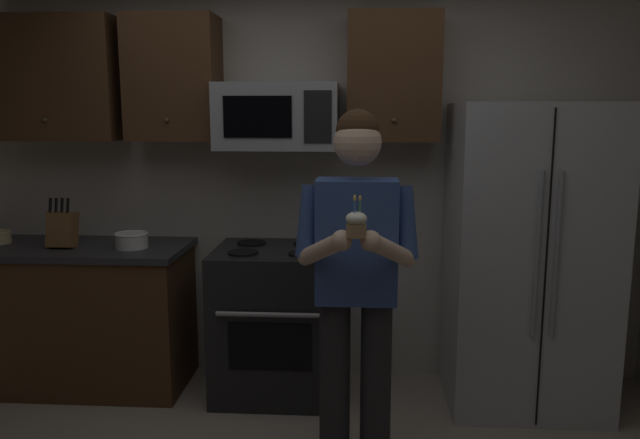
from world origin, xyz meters
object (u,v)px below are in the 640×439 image
object	(u,v)px
bowl_large_white	(131,240)
cupcake	(356,224)
oven_range	(277,321)
microwave	(278,117)
refrigerator	(528,257)
knife_block	(62,229)
person	(356,274)

from	to	relation	value
bowl_large_white	cupcake	size ratio (longest dim) A/B	1.18
oven_range	microwave	xyz separation A→B (m)	(0.00, 0.12, 1.26)
oven_range	refrigerator	distance (m)	1.56
knife_block	bowl_large_white	world-z (taller)	knife_block
person	bowl_large_white	bearing A→B (deg)	149.54
oven_range	person	bearing A→B (deg)	-59.63
cupcake	knife_block	bearing A→B (deg)	147.92
refrigerator	bowl_large_white	xyz separation A→B (m)	(-2.40, 0.01, 0.07)
knife_block	person	bearing A→B (deg)	-24.06
refrigerator	cupcake	world-z (taller)	refrigerator
refrigerator	knife_block	world-z (taller)	refrigerator
microwave	cupcake	world-z (taller)	microwave
microwave	person	size ratio (longest dim) A/B	0.42
microwave	bowl_large_white	xyz separation A→B (m)	(-0.90, -0.15, -0.75)
oven_range	knife_block	distance (m)	1.45
microwave	knife_block	bearing A→B (deg)	-173.61
oven_range	microwave	bearing A→B (deg)	89.98
person	cupcake	xyz separation A→B (m)	(0.00, -0.33, 0.30)
microwave	bowl_large_white	size ratio (longest dim) A/B	3.60
bowl_large_white	cupcake	distance (m)	1.83
knife_block	microwave	bearing A→B (deg)	6.39
oven_range	bowl_large_white	world-z (taller)	bowl_large_white
refrigerator	cupcake	size ratio (longest dim) A/B	10.35
oven_range	person	xyz separation A→B (m)	(0.49, -0.84, 0.53)
refrigerator	knife_block	xyz separation A→B (m)	(-2.83, 0.01, 0.13)
microwave	bowl_large_white	world-z (taller)	microwave
refrigerator	person	xyz separation A→B (m)	(-1.01, -0.80, 0.10)
bowl_large_white	microwave	bearing A→B (deg)	9.21
knife_block	refrigerator	bearing A→B (deg)	-0.20
refrigerator	cupcake	bearing A→B (deg)	-131.58
bowl_large_white	refrigerator	bearing A→B (deg)	-0.32
knife_block	cupcake	distance (m)	2.17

